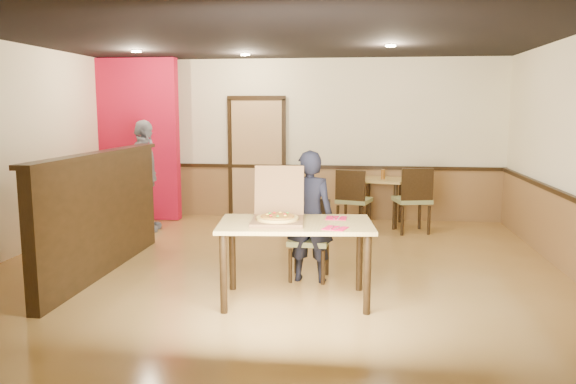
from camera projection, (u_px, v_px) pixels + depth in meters
name	position (u px, v px, depth m)	size (l,w,h in m)	color
floor	(272.00, 273.00, 6.67)	(7.00, 7.00, 0.00)	tan
ceiling	(271.00, 31.00, 6.25)	(7.00, 7.00, 0.00)	black
wall_back	(302.00, 139.00, 9.90)	(7.00, 7.00, 0.00)	#FFF7C7
wainscot_back	(302.00, 193.00, 10.01)	(7.00, 0.04, 0.90)	brown
chair_rail_back	(302.00, 167.00, 9.92)	(7.00, 0.06, 0.06)	black
back_door	(257.00, 159.00, 10.01)	(0.90, 0.06, 2.10)	tan
booth_partition	(102.00, 212.00, 6.61)	(0.20, 3.10, 1.44)	black
red_accent_panel	(134.00, 140.00, 9.76)	(1.60, 0.20, 2.78)	#B50C2A
spot_a	(136.00, 51.00, 8.31)	(0.14, 0.14, 0.02)	#FFE8B2
spot_b	(245.00, 54.00, 8.81)	(0.14, 0.14, 0.02)	#FFE8B2
spot_c	(391.00, 46.00, 7.56)	(0.14, 0.14, 0.02)	#FFE8B2
main_table	(296.00, 233.00, 5.62)	(1.61, 1.02, 0.82)	tan
diner_chair	(310.00, 235.00, 6.46)	(0.48, 0.48, 0.90)	olive
side_chair_left	(353.00, 198.00, 8.86)	(0.61, 0.61, 1.00)	olive
side_chair_right	(413.00, 197.00, 8.74)	(0.62, 0.62, 1.04)	olive
side_table	(382.00, 189.00, 9.40)	(0.87, 0.87, 0.78)	tan
diner	(309.00, 216.00, 6.28)	(0.54, 0.36, 1.49)	black
passerby	(145.00, 176.00, 8.87)	(1.04, 0.43, 1.76)	gray
pizza_box	(278.00, 215.00, 5.60)	(0.56, 0.64, 0.54)	brown
pizza	(277.00, 218.00, 5.55)	(0.42, 0.42, 0.03)	gold
napkin_near	(335.00, 228.00, 5.32)	(0.26, 0.26, 0.01)	red
napkin_far	(336.00, 218.00, 5.81)	(0.22, 0.22, 0.01)	red
condiment	(383.00, 174.00, 9.28)	(0.07, 0.07, 0.17)	brown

